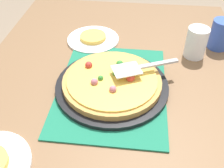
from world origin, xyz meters
TOP-DOWN VIEW (x-y plane):
  - dining_table at (0.00, 0.00)m, footprint 1.40×1.00m
  - placemat at (0.00, 0.00)m, footprint 0.48×0.36m
  - pizza_pan at (0.00, 0.00)m, footprint 0.38×0.38m
  - pizza at (0.00, 0.00)m, footprint 0.33×0.33m
  - plate_near_left at (0.30, 0.11)m, footprint 0.22×0.22m
  - served_slice_left at (0.30, 0.11)m, footprint 0.11×0.11m
  - cup_near at (0.30, -0.40)m, footprint 0.08×0.08m
  - cup_far at (0.23, -0.30)m, footprint 0.08×0.08m
  - pizza_server at (0.04, -0.09)m, footprint 0.13×0.23m

SIDE VIEW (x-z plane):
  - dining_table at x=0.00m, z-range 0.27..1.02m
  - placemat at x=0.00m, z-range 0.75..0.76m
  - plate_near_left at x=0.30m, z-range 0.75..0.76m
  - pizza_pan at x=0.00m, z-range 0.76..0.77m
  - served_slice_left at x=0.30m, z-range 0.76..0.78m
  - pizza at x=0.00m, z-range 0.76..0.81m
  - cup_near at x=0.30m, z-range 0.75..0.87m
  - cup_far at x=0.23m, z-range 0.75..0.87m
  - pizza_server at x=0.04m, z-range 0.82..0.82m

